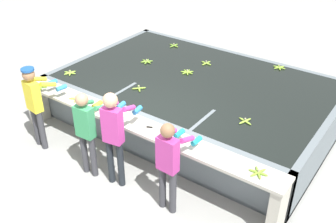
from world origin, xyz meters
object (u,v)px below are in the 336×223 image
(banana_bunch_floating_6, at_px, (139,88))
(banana_bunch_ledge_1, at_px, (76,98))
(banana_bunch_floating_7, at_px, (70,73))
(banana_bunch_floating_4, at_px, (279,67))
(banana_bunch_floating_5, at_px, (174,46))
(banana_bunch_floating_0, at_px, (187,72))
(banana_bunch_floating_3, at_px, (245,121))
(worker_3, at_px, (169,160))
(banana_bunch_floating_2, at_px, (147,62))
(worker_0, at_px, (35,100))
(worker_1, at_px, (87,127))
(banana_bunch_ledge_2, at_px, (40,87))
(knife_0, at_px, (90,103))
(worker_2, at_px, (114,131))
(banana_bunch_ledge_0, at_px, (258,173))
(knife_1, at_px, (154,128))
(banana_bunch_floating_1, at_px, (206,63))

(banana_bunch_floating_6, distance_m, banana_bunch_ledge_1, 1.21)
(banana_bunch_floating_6, relative_size, banana_bunch_floating_7, 0.81)
(banana_bunch_floating_4, distance_m, banana_bunch_floating_5, 2.58)
(banana_bunch_ledge_1, bearing_deg, banana_bunch_floating_0, 64.15)
(banana_bunch_floating_0, bearing_deg, banana_bunch_floating_3, -29.32)
(worker_3, xyz_separation_m, banana_bunch_floating_2, (-2.44, 2.55, 0.01))
(worker_0, relative_size, banana_bunch_ledge_1, 6.41)
(worker_1, bearing_deg, banana_bunch_ledge_2, 164.96)
(banana_bunch_floating_4, bearing_deg, banana_bunch_floating_6, -126.27)
(banana_bunch_floating_7, xyz_separation_m, knife_0, (1.25, -0.66, -0.01))
(banana_bunch_floating_2, bearing_deg, worker_1, -72.48)
(worker_1, xyz_separation_m, knife_0, (-0.53, 0.59, 0.00))
(banana_bunch_floating_2, xyz_separation_m, banana_bunch_floating_3, (2.88, -0.97, 0.00))
(worker_2, bearing_deg, knife_0, 154.45)
(worker_0, height_order, banana_bunch_ledge_0, worker_0)
(worker_3, xyz_separation_m, banana_bunch_floating_0, (-1.41, 2.62, 0.01))
(banana_bunch_floating_7, relative_size, knife_0, 0.91)
(knife_1, bearing_deg, worker_2, -123.11)
(banana_bunch_floating_3, distance_m, knife_1, 1.55)
(worker_2, height_order, banana_bunch_floating_1, worker_2)
(worker_3, distance_m, banana_bunch_ledge_0, 1.28)
(banana_bunch_ledge_2, bearing_deg, knife_1, 3.21)
(worker_0, xyz_separation_m, banana_bunch_floating_5, (0.45, 3.75, -0.04))
(banana_bunch_floating_1, height_order, banana_bunch_ledge_0, banana_bunch_ledge_0)
(worker_3, xyz_separation_m, banana_bunch_ledge_0, (1.18, 0.47, 0.02))
(worker_2, distance_m, banana_bunch_floating_7, 2.61)
(worker_3, bearing_deg, knife_1, 142.32)
(banana_bunch_ledge_0, xyz_separation_m, banana_bunch_ledge_2, (-4.56, -0.09, 0.00))
(worker_2, height_order, banana_bunch_floating_7, worker_2)
(banana_bunch_ledge_1, bearing_deg, worker_3, -10.72)
(banana_bunch_floating_1, bearing_deg, banana_bunch_floating_0, -98.03)
(worker_2, xyz_separation_m, banana_bunch_floating_5, (-1.44, 3.70, -0.09))
(worker_1, xyz_separation_m, banana_bunch_floating_3, (2.04, 1.68, 0.01))
(banana_bunch_ledge_1, bearing_deg, banana_bunch_ledge_2, -175.18)
(worker_1, xyz_separation_m, knife_1, (0.91, 0.63, 0.00))
(banana_bunch_floating_2, distance_m, banana_bunch_floating_7, 1.69)
(banana_bunch_floating_5, bearing_deg, worker_1, -76.76)
(banana_bunch_floating_4, height_order, banana_bunch_floating_7, same)
(banana_bunch_floating_2, bearing_deg, banana_bunch_floating_5, 92.71)
(banana_bunch_floating_6, bearing_deg, banana_bunch_ledge_1, -124.32)
(banana_bunch_ledge_0, height_order, knife_1, banana_bunch_ledge_0)
(worker_0, height_order, banana_bunch_floating_3, worker_0)
(banana_bunch_floating_5, bearing_deg, banana_bunch_ledge_1, -89.28)
(worker_0, xyz_separation_m, banana_bunch_ledge_1, (0.49, 0.53, -0.04))
(banana_bunch_floating_6, relative_size, banana_bunch_ledge_1, 0.88)
(banana_bunch_floating_3, height_order, banana_bunch_ledge_0, banana_bunch_ledge_0)
(worker_0, bearing_deg, knife_1, 14.90)
(banana_bunch_floating_1, distance_m, banana_bunch_floating_2, 1.32)
(banana_bunch_floating_5, height_order, banana_bunch_ledge_0, banana_bunch_ledge_0)
(banana_bunch_ledge_0, distance_m, banana_bunch_ledge_2, 4.56)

